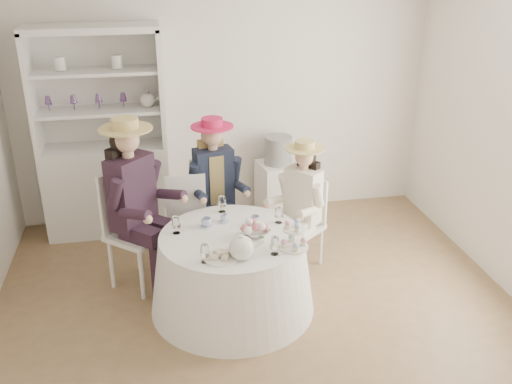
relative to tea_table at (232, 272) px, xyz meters
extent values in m
plane|color=brown|center=(0.21, -0.07, -0.34)|extent=(4.50, 4.50, 0.00)
plane|color=white|center=(0.21, 1.93, 1.01)|extent=(4.50, 0.00, 4.50)
plane|color=white|center=(0.21, -2.07, 1.01)|extent=(4.50, 0.00, 4.50)
cone|color=white|center=(0.00, 0.00, -0.01)|extent=(1.40, 1.40, 0.67)
cylinder|color=white|center=(0.00, 0.00, 0.34)|extent=(1.20, 1.20, 0.02)
cube|color=silver|center=(-1.08, 1.68, 0.14)|extent=(1.34, 0.64, 0.96)
cube|color=silver|center=(-1.08, 1.89, 1.21)|extent=(1.28, 0.20, 1.18)
cube|color=silver|center=(-1.08, 1.68, 1.80)|extent=(1.34, 0.64, 0.06)
cube|color=silver|center=(-1.70, 1.68, 1.21)|extent=(0.10, 0.48, 1.18)
cube|color=silver|center=(-0.46, 1.68, 1.21)|extent=(0.10, 0.48, 1.18)
cube|color=silver|center=(-1.08, 1.68, 1.00)|extent=(1.24, 0.57, 0.03)
cube|color=silver|center=(-1.08, 1.68, 1.39)|extent=(1.24, 0.57, 0.03)
sphere|color=white|center=(-0.60, 1.68, 1.08)|extent=(0.15, 0.15, 0.15)
cube|color=silver|center=(0.77, 1.68, -0.02)|extent=(0.47, 0.47, 0.64)
cylinder|color=black|center=(0.77, 1.68, 0.45)|extent=(0.36, 0.36, 0.31)
cube|color=silver|center=(-0.78, 0.51, 0.16)|extent=(0.63, 0.63, 0.04)
cylinder|color=silver|center=(-0.76, 0.26, -0.10)|extent=(0.04, 0.04, 0.49)
cylinder|color=silver|center=(-0.52, 0.53, -0.10)|extent=(0.04, 0.04, 0.49)
cylinder|color=silver|center=(-1.03, 0.50, -0.10)|extent=(0.04, 0.04, 0.49)
cylinder|color=silver|center=(-0.79, 0.76, -0.10)|extent=(0.04, 0.04, 0.49)
cube|color=silver|center=(-0.93, 0.65, 0.46)|extent=(0.31, 0.34, 0.56)
cube|color=black|center=(-0.79, 0.53, 0.58)|extent=(0.43, 0.45, 0.65)
cube|color=black|center=(-0.74, 0.35, 0.25)|extent=(0.38, 0.36, 0.13)
cylinder|color=black|center=(-0.63, 0.24, -0.08)|extent=(0.11, 0.11, 0.51)
cylinder|color=black|center=(-0.91, 0.32, 0.65)|extent=(0.21, 0.20, 0.31)
cube|color=black|center=(-0.61, 0.50, 0.25)|extent=(0.38, 0.36, 0.13)
cylinder|color=black|center=(-0.49, 0.39, -0.08)|extent=(0.11, 0.11, 0.51)
cylinder|color=black|center=(-0.60, 0.67, 0.65)|extent=(0.21, 0.20, 0.31)
cylinder|color=#D8A889|center=(-0.79, 0.53, 0.92)|extent=(0.10, 0.10, 0.09)
sphere|color=#D8A889|center=(-0.79, 0.53, 1.04)|extent=(0.21, 0.21, 0.21)
sphere|color=black|center=(-0.83, 0.56, 1.03)|extent=(0.21, 0.21, 0.21)
cube|color=black|center=(-0.86, 0.59, 0.77)|extent=(0.25, 0.26, 0.42)
cylinder|color=tan|center=(-0.79, 0.53, 1.15)|extent=(0.45, 0.45, 0.01)
cylinder|color=tan|center=(-0.79, 0.53, 1.19)|extent=(0.22, 0.22, 0.09)
cube|color=silver|center=(-0.03, 0.93, 0.11)|extent=(0.47, 0.47, 0.04)
cylinder|color=silver|center=(-0.15, 0.74, -0.12)|extent=(0.04, 0.04, 0.44)
cylinder|color=silver|center=(0.16, 0.80, -0.12)|extent=(0.04, 0.04, 0.44)
cylinder|color=silver|center=(-0.21, 1.06, -0.12)|extent=(0.04, 0.04, 0.44)
cylinder|color=silver|center=(0.10, 1.12, -0.12)|extent=(0.04, 0.04, 0.44)
cube|color=silver|center=(-0.06, 1.11, 0.38)|extent=(0.38, 0.10, 0.50)
cube|color=#1C2438|center=(-0.03, 0.95, 0.48)|extent=(0.39, 0.27, 0.58)
cube|color=tan|center=(-0.03, 0.95, 0.48)|extent=(0.18, 0.24, 0.50)
cube|color=#1C2438|center=(-0.09, 0.79, 0.19)|extent=(0.19, 0.36, 0.12)
cylinder|color=#1C2438|center=(-0.06, 0.66, -0.11)|extent=(0.10, 0.10, 0.46)
cylinder|color=#1C2438|center=(-0.23, 0.87, 0.55)|extent=(0.12, 0.19, 0.28)
cube|color=#1C2438|center=(0.09, 0.83, 0.19)|extent=(0.19, 0.36, 0.12)
cylinder|color=#1C2438|center=(0.11, 0.69, -0.11)|extent=(0.10, 0.10, 0.46)
cylinder|color=#1C2438|center=(0.18, 0.95, 0.55)|extent=(0.12, 0.19, 0.28)
cylinder|color=#D8A889|center=(-0.03, 0.95, 0.79)|extent=(0.09, 0.09, 0.08)
sphere|color=#D8A889|center=(-0.03, 0.95, 0.90)|extent=(0.19, 0.19, 0.19)
sphere|color=tan|center=(-0.04, 0.99, 0.89)|extent=(0.19, 0.19, 0.19)
cube|color=tan|center=(-0.04, 1.03, 0.65)|extent=(0.25, 0.12, 0.38)
cylinder|color=#D62054|center=(-0.03, 0.95, 0.99)|extent=(0.40, 0.40, 0.01)
cylinder|color=#D62054|center=(-0.03, 0.95, 1.03)|extent=(0.20, 0.20, 0.08)
cube|color=silver|center=(0.74, 0.56, 0.06)|extent=(0.51, 0.51, 0.04)
cylinder|color=silver|center=(0.54, 0.58, -0.14)|extent=(0.03, 0.03, 0.40)
cylinder|color=silver|center=(0.72, 0.35, -0.14)|extent=(0.03, 0.03, 0.40)
cylinder|color=silver|center=(0.76, 0.76, -0.14)|extent=(0.03, 0.03, 0.40)
cylinder|color=silver|center=(0.95, 0.54, -0.14)|extent=(0.03, 0.03, 0.40)
cube|color=silver|center=(0.87, 0.66, 0.31)|extent=(0.24, 0.28, 0.45)
cube|color=silver|center=(0.76, 0.57, 0.40)|extent=(0.35, 0.36, 0.52)
cube|color=silver|center=(0.61, 0.55, 0.14)|extent=(0.31, 0.29, 0.11)
cylinder|color=silver|center=(0.51, 0.47, -0.13)|extent=(0.09, 0.09, 0.41)
cylinder|color=silver|center=(0.61, 0.69, 0.46)|extent=(0.17, 0.16, 0.25)
cube|color=silver|center=(0.71, 0.43, 0.14)|extent=(0.31, 0.29, 0.11)
cylinder|color=silver|center=(0.61, 0.35, -0.13)|extent=(0.09, 0.09, 0.41)
cylinder|color=silver|center=(0.85, 0.40, 0.46)|extent=(0.17, 0.16, 0.25)
cylinder|color=#D8A889|center=(0.76, 0.57, 0.68)|extent=(0.08, 0.08, 0.07)
sphere|color=#D8A889|center=(0.76, 0.57, 0.78)|extent=(0.17, 0.17, 0.17)
sphere|color=black|center=(0.79, 0.59, 0.76)|extent=(0.17, 0.17, 0.17)
cube|color=black|center=(0.81, 0.61, 0.55)|extent=(0.19, 0.21, 0.34)
cylinder|color=tan|center=(0.76, 0.57, 0.86)|extent=(0.36, 0.36, 0.01)
cylinder|color=tan|center=(0.76, 0.57, 0.89)|extent=(0.18, 0.18, 0.07)
cube|color=silver|center=(-0.32, 0.92, 0.10)|extent=(0.39, 0.39, 0.04)
cylinder|color=silver|center=(-0.16, 1.07, -0.13)|extent=(0.04, 0.04, 0.43)
cylinder|color=silver|center=(-0.48, 1.07, -0.13)|extent=(0.04, 0.04, 0.43)
cylinder|color=silver|center=(-0.16, 0.76, -0.13)|extent=(0.04, 0.04, 0.43)
cylinder|color=silver|center=(-0.47, 0.76, -0.13)|extent=(0.04, 0.04, 0.43)
cube|color=silver|center=(-0.32, 0.74, 0.36)|extent=(0.37, 0.03, 0.49)
imported|color=white|center=(-0.18, 0.20, 0.38)|extent=(0.11, 0.11, 0.07)
imported|color=white|center=(-0.03, 0.26, 0.38)|extent=(0.08, 0.08, 0.06)
imported|color=white|center=(0.23, 0.16, 0.38)|extent=(0.11, 0.11, 0.07)
imported|color=white|center=(0.20, -0.05, 0.37)|extent=(0.20, 0.20, 0.05)
sphere|color=#CE6778|center=(0.24, -0.05, 0.43)|extent=(0.07, 0.07, 0.07)
sphere|color=white|center=(0.23, -0.01, 0.43)|extent=(0.07, 0.07, 0.07)
sphere|color=#CE6778|center=(0.18, 0.01, 0.43)|extent=(0.07, 0.07, 0.07)
sphere|color=white|center=(0.14, -0.01, 0.43)|extent=(0.07, 0.07, 0.07)
sphere|color=#CE6778|center=(0.13, -0.05, 0.43)|extent=(0.07, 0.07, 0.07)
sphere|color=white|center=(0.14, -0.09, 0.43)|extent=(0.07, 0.07, 0.07)
sphere|color=#CE6778|center=(0.18, -0.11, 0.43)|extent=(0.07, 0.07, 0.07)
sphere|color=white|center=(0.23, -0.09, 0.43)|extent=(0.07, 0.07, 0.07)
sphere|color=white|center=(0.02, -0.37, 0.43)|extent=(0.19, 0.19, 0.19)
cylinder|color=white|center=(0.14, -0.37, 0.44)|extent=(0.11, 0.03, 0.09)
cylinder|color=white|center=(0.02, -0.37, 0.53)|extent=(0.04, 0.04, 0.02)
cylinder|color=white|center=(-0.14, -0.35, 0.35)|extent=(0.27, 0.27, 0.01)
cube|color=beige|center=(-0.19, -0.37, 0.38)|extent=(0.06, 0.04, 0.03)
cube|color=beige|center=(-0.14, -0.35, 0.39)|extent=(0.07, 0.06, 0.03)
cube|color=beige|center=(-0.08, -0.33, 0.38)|extent=(0.07, 0.07, 0.03)
cube|color=beige|center=(-0.16, -0.31, 0.39)|extent=(0.07, 0.07, 0.03)
cube|color=beige|center=(-0.11, -0.39, 0.38)|extent=(0.07, 0.07, 0.03)
cylinder|color=white|center=(0.45, -0.28, 0.35)|extent=(0.24, 0.24, 0.01)
cylinder|color=white|center=(0.45, -0.28, 0.43)|extent=(0.02, 0.02, 0.16)
cylinder|color=white|center=(0.45, -0.28, 0.51)|extent=(0.18, 0.18, 0.01)
camera|label=1|loc=(-0.57, -4.10, 2.56)|focal=40.00mm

